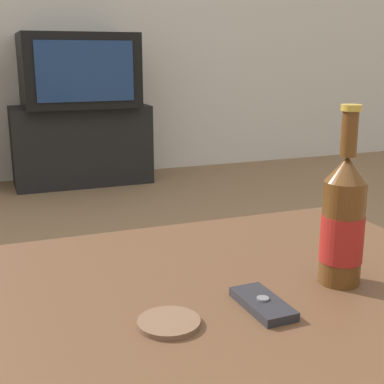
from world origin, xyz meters
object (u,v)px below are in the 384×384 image
(television, at_px, (78,70))
(cell_phone, at_px, (263,304))
(beer_bottle, at_px, (343,222))
(tv_stand, at_px, (82,145))

(television, xyz_separation_m, cell_phone, (-0.20, -2.78, -0.27))
(beer_bottle, xyz_separation_m, cell_phone, (-0.17, -0.04, -0.10))
(television, relative_size, cell_phone, 5.68)
(tv_stand, xyz_separation_m, television, (0.00, -0.00, 0.47))
(cell_phone, bearing_deg, television, 84.02)
(tv_stand, xyz_separation_m, cell_phone, (-0.20, -2.78, 0.20))
(tv_stand, height_order, cell_phone, tv_stand)
(tv_stand, distance_m, cell_phone, 2.80)
(television, distance_m, cell_phone, 2.80)
(cell_phone, bearing_deg, beer_bottle, 10.87)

